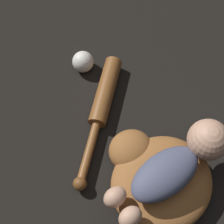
{
  "coord_description": "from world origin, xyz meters",
  "views": [
    {
      "loc": [
        -0.28,
        -0.13,
        1.06
      ],
      "look_at": [
        0.03,
        0.29,
        0.07
      ],
      "focal_mm": 60.0,
      "sensor_mm": 36.0,
      "label": 1
    }
  ],
  "objects": [
    {
      "name": "baby_figure",
      "position": [
        0.07,
        0.04,
        0.13
      ],
      "size": [
        0.38,
        0.12,
        0.11
      ],
      "color": "#4C516B",
      "rests_on": "baseball_glove"
    },
    {
      "name": "baseball_bat",
      "position": [
        0.03,
        0.35,
        0.03
      ],
      "size": [
        0.37,
        0.33,
        0.06
      ],
      "color": "brown",
      "rests_on": "ground"
    },
    {
      "name": "baseball_glove",
      "position": [
        0.02,
        0.06,
        0.04
      ],
      "size": [
        0.32,
        0.35,
        0.08
      ],
      "color": "#935B2D",
      "rests_on": "ground"
    },
    {
      "name": "ground_plane",
      "position": [
        0.0,
        0.0,
        0.0
      ],
      "size": [
        6.0,
        6.0,
        0.0
      ],
      "primitive_type": "plane",
      "color": "black"
    },
    {
      "name": "baseball",
      "position": [
        0.07,
        0.52,
        0.04
      ],
      "size": [
        0.07,
        0.07,
        0.07
      ],
      "color": "white",
      "rests_on": "ground"
    }
  ]
}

